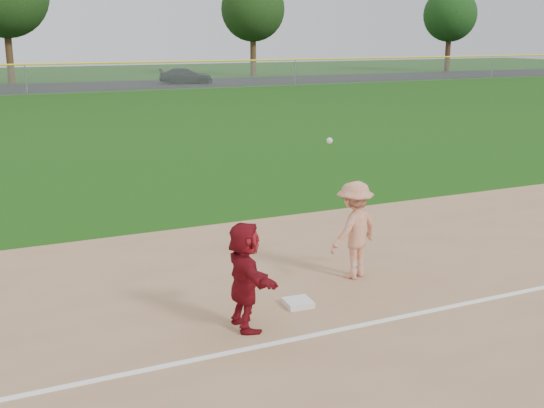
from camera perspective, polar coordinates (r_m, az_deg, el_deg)
name	(u,v)px	position (r m, az deg, el deg)	size (l,w,h in m)	color
ground	(314,310)	(10.33, 3.57, -8.87)	(160.00, 160.00, 0.00)	#18470D
foul_line	(342,329)	(9.69, 5.87, -10.38)	(60.00, 0.10, 0.01)	white
parking_asphalt	(19,88)	(54.67, -20.44, 9.04)	(120.00, 10.00, 0.01)	black
first_base	(298,303)	(10.42, 2.19, -8.26)	(0.39, 0.39, 0.09)	silver
base_runner	(245,276)	(9.41, -2.27, -6.02)	(1.43, 0.45, 1.54)	maroon
car_right	(186,76)	(56.53, -7.23, 10.59)	(1.76, 4.33, 1.26)	black
first_base_play	(354,230)	(11.43, 6.89, -2.16)	(1.42, 0.98, 2.49)	#B0B0B3
outfield_fence	(25,65)	(48.59, -19.99, 10.87)	(110.00, 0.12, 110.00)	#999EA0
tree_3	(253,9)	(66.70, -1.61, 15.97)	(6.00, 6.00, 9.19)	#3D2A16
tree_4	(450,15)	(76.87, 14.67, 15.05)	(5.60, 5.60, 8.67)	#382014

